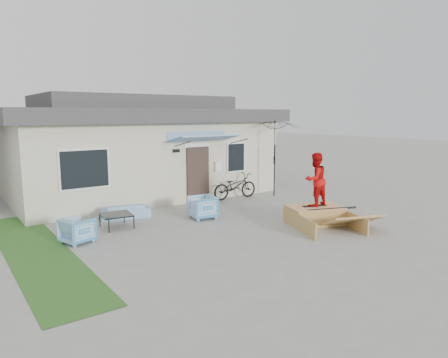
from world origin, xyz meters
TOP-DOWN VIEW (x-y plane):
  - ground at (0.00, 0.00)m, footprint 90.00×90.00m
  - grass_strip at (-5.20, 2.00)m, footprint 1.40×8.00m
  - house at (0.00, 7.99)m, footprint 10.80×8.49m
  - loveseat at (-2.17, 3.81)m, footprint 1.61×0.83m
  - armchair_left at (-4.18, 2.10)m, footprint 0.86×0.89m
  - armchair_right at (-0.19, 2.30)m, footprint 0.85×0.89m
  - coffee_table at (-2.83, 2.86)m, footprint 0.94×0.94m
  - bicycle at (2.51, 4.13)m, footprint 1.96×0.82m
  - patio_umbrella at (4.16, 3.65)m, footprint 2.51×2.42m
  - skate_ramp at (2.26, -0.23)m, footprint 2.23×2.54m
  - skateboard at (2.27, -0.18)m, footprint 0.82×0.41m
  - skater at (2.27, -0.18)m, footprint 0.79×0.61m

SIDE VIEW (x-z plane):
  - ground at x=0.00m, z-range 0.00..0.00m
  - grass_strip at x=-5.20m, z-range 0.00..0.01m
  - coffee_table at x=-2.83m, z-range 0.00..0.41m
  - skate_ramp at x=2.26m, z-range 0.00..0.53m
  - loveseat at x=-2.17m, z-range 0.00..0.60m
  - armchair_left at x=-4.18m, z-range 0.00..0.74m
  - armchair_right at x=-0.19m, z-range 0.00..0.80m
  - skateboard at x=2.27m, z-range 0.53..0.58m
  - bicycle at x=2.51m, z-range 0.00..1.22m
  - skater at x=2.27m, z-range 0.58..2.20m
  - patio_umbrella at x=4.16m, z-range 0.65..2.85m
  - house at x=0.00m, z-range -0.11..3.99m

